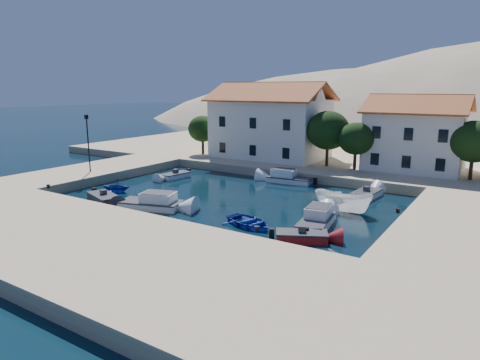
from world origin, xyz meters
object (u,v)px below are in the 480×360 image
(building_left, at_px, (271,120))
(cabin_cruiser_south, at_px, (151,203))
(lamppost, at_px, (88,138))
(building_mid, at_px, (416,132))
(rowboat_south, at_px, (249,226))
(boat_east, at_px, (342,212))
(cabin_cruiser_east, at_px, (316,220))

(building_left, xyz_separation_m, cabin_cruiser_south, (1.90, -24.43, -5.46))
(building_left, distance_m, cabin_cruiser_south, 25.10)
(building_left, height_order, cabin_cruiser_south, building_left)
(lamppost, bearing_deg, building_mid, 35.45)
(cabin_cruiser_south, relative_size, rowboat_south, 1.34)
(cabin_cruiser_south, distance_m, boat_east, 16.13)
(boat_east, bearing_deg, cabin_cruiser_south, 123.42)
(rowboat_south, bearing_deg, lamppost, 98.36)
(cabin_cruiser_south, height_order, rowboat_south, cabin_cruiser_south)
(rowboat_south, bearing_deg, cabin_cruiser_east, -41.59)
(building_mid, distance_m, lamppost, 36.21)
(building_mid, distance_m, rowboat_south, 26.30)
(boat_east, bearing_deg, rowboat_south, 152.35)
(building_left, xyz_separation_m, boat_east, (15.99, -16.57, -5.94))
(cabin_cruiser_east, distance_m, boat_east, 4.87)
(building_left, relative_size, cabin_cruiser_east, 2.88)
(cabin_cruiser_south, height_order, boat_east, cabin_cruiser_south)
(cabin_cruiser_east, bearing_deg, building_mid, -14.54)
(building_mid, distance_m, cabin_cruiser_south, 30.47)
(building_left, distance_m, boat_east, 23.78)
(building_left, distance_m, rowboat_south, 27.16)
(building_mid, bearing_deg, rowboat_south, -104.81)
(building_mid, distance_m, boat_east, 18.44)
(cabin_cruiser_south, bearing_deg, lamppost, 144.81)
(cabin_cruiser_east, bearing_deg, rowboat_south, 111.65)
(building_left, bearing_deg, rowboat_south, -64.50)
(building_left, bearing_deg, cabin_cruiser_south, -85.54)
(lamppost, height_order, cabin_cruiser_east, lamppost)
(lamppost, height_order, cabin_cruiser_south, lamppost)
(lamppost, relative_size, rowboat_south, 1.47)
(lamppost, xyz_separation_m, boat_east, (27.49, 3.43, -4.75))
(building_left, height_order, cabin_cruiser_east, building_left)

